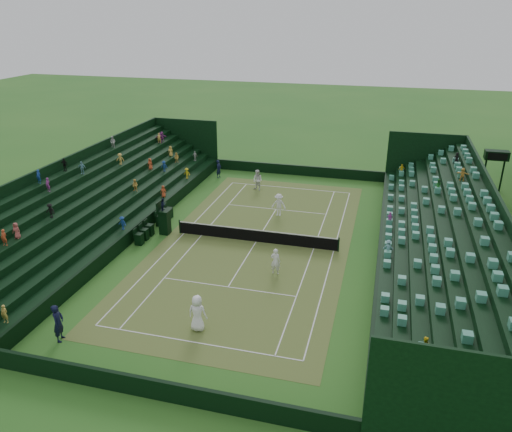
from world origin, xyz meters
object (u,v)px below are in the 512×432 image
at_px(tennis_net, 256,235).
at_px(player_far_east, 279,205).
at_px(player_near_west, 197,313).
at_px(player_far_west, 258,180).
at_px(player_near_east, 275,261).
at_px(umpire_chair, 164,219).

height_order(tennis_net, player_far_east, player_far_east).
height_order(player_near_west, player_far_west, player_near_west).
bearing_deg(player_far_east, player_near_west, -88.51).
distance_m(tennis_net, player_near_east, 4.71).
bearing_deg(player_far_east, player_far_west, 124.32).
distance_m(player_near_west, player_far_west, 21.53).
xyz_separation_m(player_near_east, player_far_west, (-5.02, 14.64, 0.09)).
relative_size(player_near_east, player_far_west, 0.91).
xyz_separation_m(player_near_west, player_near_east, (2.52, 6.74, -0.13)).
xyz_separation_m(player_near_west, player_far_west, (-2.50, 21.38, -0.05)).
bearing_deg(player_far_west, player_near_east, -48.72).
bearing_deg(player_near_east, player_near_west, 70.58).
xyz_separation_m(player_near_east, player_far_east, (-1.87, 9.30, 0.05)).
height_order(tennis_net, player_near_west, player_near_west).
distance_m(tennis_net, player_far_west, 10.91).
xyz_separation_m(player_far_west, player_far_east, (3.15, -5.34, -0.04)).
relative_size(player_near_east, player_far_east, 0.95).
xyz_separation_m(tennis_net, player_near_east, (2.34, -4.08, 0.34)).
distance_m(tennis_net, umpire_chair, 6.85).
xyz_separation_m(umpire_chair, player_far_west, (4.13, 10.87, -0.23)).
bearing_deg(player_far_west, tennis_net, -53.40).
relative_size(player_near_west, player_far_west, 1.05).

